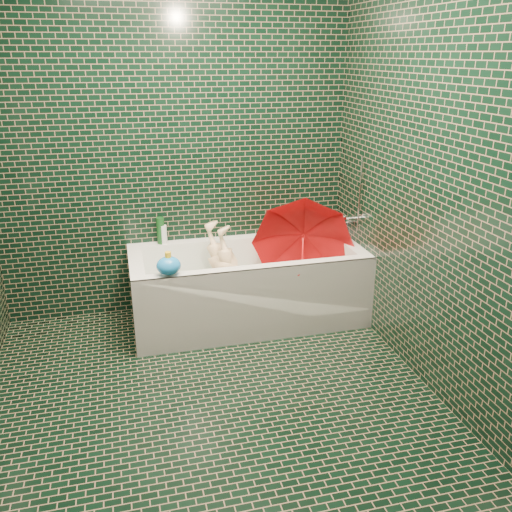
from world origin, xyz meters
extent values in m
plane|color=black|center=(0.00, 0.00, 0.00)|extent=(2.80, 2.80, 0.00)
plane|color=black|center=(0.00, 1.40, 1.25)|extent=(2.80, 0.00, 2.80)
plane|color=black|center=(0.00, -1.40, 1.25)|extent=(2.80, 0.00, 2.80)
plane|color=black|center=(1.30, 0.00, 1.25)|extent=(0.00, 2.80, 2.80)
cube|color=white|center=(0.45, 1.02, 0.07)|extent=(1.70, 0.75, 0.15)
cube|color=white|center=(0.45, 1.35, 0.35)|extent=(1.70, 0.10, 0.40)
cube|color=white|center=(0.45, 0.70, 0.35)|extent=(1.70, 0.10, 0.40)
cube|color=white|center=(1.25, 1.02, 0.35)|extent=(0.10, 0.55, 0.40)
cube|color=white|center=(-0.35, 1.02, 0.35)|extent=(0.10, 0.55, 0.40)
cube|color=white|center=(0.45, 0.66, 0.28)|extent=(1.70, 0.02, 0.55)
cube|color=green|center=(0.45, 1.02, 0.16)|extent=(1.35, 0.47, 0.01)
cube|color=silver|center=(0.45, 1.02, 0.30)|extent=(1.48, 0.53, 0.00)
cylinder|color=silver|center=(1.28, 1.02, 0.73)|extent=(0.14, 0.05, 0.05)
cylinder|color=silver|center=(1.20, 1.08, 0.73)|extent=(0.05, 0.04, 0.04)
cylinder|color=silver|center=(1.27, 0.92, 0.95)|extent=(0.01, 0.01, 0.55)
imported|color=beige|center=(0.33, 1.06, 0.31)|extent=(0.99, 0.61, 0.42)
imported|color=red|center=(0.85, 0.93, 0.53)|extent=(1.11, 0.95, 0.96)
imported|color=white|center=(1.24, 1.35, 0.55)|extent=(0.13, 0.13, 0.27)
imported|color=#4E1E71|center=(1.24, 1.33, 0.55)|extent=(0.11, 0.11, 0.21)
imported|color=#124118|center=(1.22, 1.33, 0.55)|extent=(0.15, 0.15, 0.18)
cylinder|color=#124118|center=(1.04, 1.31, 0.67)|extent=(0.06, 0.06, 0.25)
cylinder|color=silver|center=(1.15, 1.34, 0.64)|extent=(0.05, 0.05, 0.19)
cylinder|color=#124118|center=(-0.14, 1.35, 0.65)|extent=(0.07, 0.07, 0.20)
cylinder|color=white|center=(-0.12, 1.34, 0.62)|extent=(0.06, 0.06, 0.15)
ellipsoid|color=gold|center=(0.92, 1.32, 0.58)|extent=(0.09, 0.08, 0.06)
sphere|color=gold|center=(0.95, 1.32, 0.62)|extent=(0.04, 0.04, 0.04)
cone|color=orange|center=(0.97, 1.31, 0.62)|extent=(0.02, 0.02, 0.02)
ellipsoid|color=blue|center=(-0.15, 0.70, 0.62)|extent=(0.18, 0.15, 0.12)
cylinder|color=gold|center=(-0.15, 0.70, 0.69)|extent=(0.04, 0.04, 0.04)
camera|label=1|loc=(-0.41, -2.59, 1.91)|focal=38.00mm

